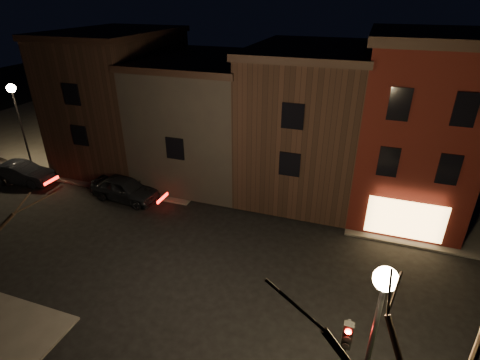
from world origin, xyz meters
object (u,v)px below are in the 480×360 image
(street_lamp_near, at_px, (378,314))
(parked_car_a, at_px, (125,189))
(traffic_signal, at_px, (344,355))
(parked_car_b, at_px, (21,173))
(street_lamp_far, at_px, (15,104))

(street_lamp_near, height_order, parked_car_a, street_lamp_near)
(traffic_signal, height_order, parked_car_b, traffic_signal)
(street_lamp_far, bearing_deg, parked_car_b, -58.13)
(street_lamp_near, distance_m, street_lamp_far, 28.00)
(street_lamp_far, relative_size, parked_car_b, 1.39)
(street_lamp_near, bearing_deg, parked_car_b, 157.10)
(traffic_signal, relative_size, parked_car_a, 0.86)
(street_lamp_near, height_order, traffic_signal, street_lamp_near)
(street_lamp_near, distance_m, parked_car_b, 26.31)
(traffic_signal, bearing_deg, parked_car_b, 157.60)
(parked_car_a, distance_m, parked_car_b, 8.51)
(traffic_signal, relative_size, parked_car_b, 0.87)
(parked_car_a, bearing_deg, traffic_signal, -119.24)
(traffic_signal, bearing_deg, street_lamp_far, 154.55)
(traffic_signal, height_order, parked_car_a, traffic_signal)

